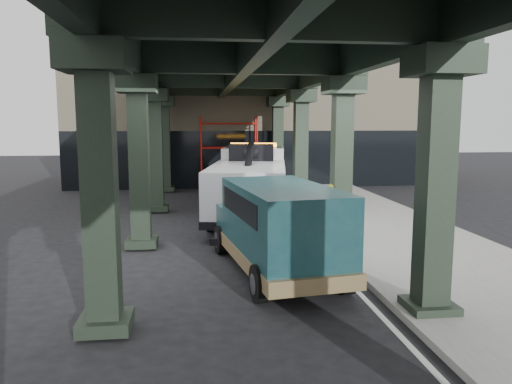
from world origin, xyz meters
TOP-DOWN VIEW (x-y plane):
  - ground at (0.00, 0.00)m, footprint 90.00×90.00m
  - sidewalk at (4.50, 2.00)m, footprint 5.00×40.00m
  - lane_stripe at (1.70, 2.00)m, footprint 0.12×38.00m
  - viaduct at (-0.40, 2.00)m, footprint 7.40×32.00m
  - building at (2.00, 20.00)m, footprint 22.00×10.00m
  - scaffolding at (0.00, 14.64)m, footprint 3.08×0.88m
  - tow_truck at (0.31, 6.29)m, footprint 3.87×9.28m
  - towed_van at (0.17, -1.00)m, footprint 2.86×5.70m

SIDE VIEW (x-z plane):
  - ground at x=0.00m, z-range 0.00..0.00m
  - lane_stripe at x=1.70m, z-range 0.00..0.01m
  - sidewalk at x=4.50m, z-range 0.00..0.15m
  - towed_van at x=0.17m, z-range 0.08..2.30m
  - tow_truck at x=0.31m, z-range -0.04..2.92m
  - scaffolding at x=0.00m, z-range 0.11..4.11m
  - building at x=2.00m, z-range 0.00..8.00m
  - viaduct at x=-0.40m, z-range 2.26..8.66m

